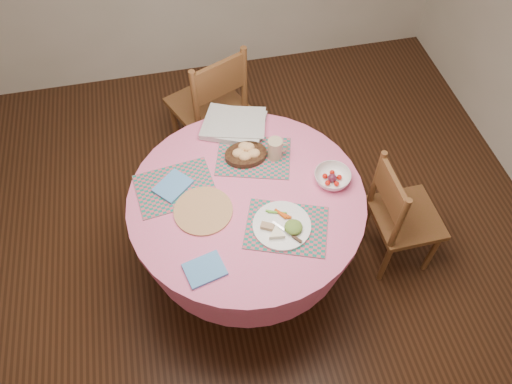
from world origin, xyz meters
The scene contains 16 objects.
ground centered at (0.00, 0.00, 0.00)m, with size 4.00×4.00×0.00m, color #331C0F.
room_envelope centered at (0.00, 0.00, 1.71)m, with size 4.01×4.01×2.71m.
dining_table centered at (0.00, 0.00, 0.56)m, with size 1.24×1.24×0.75m.
chair_right centered at (0.88, -0.09, 0.44)m, with size 0.38×0.40×0.84m.
chair_back centered at (-0.05, 0.98, 0.50)m, with size 0.58×0.57×0.96m.
placemat_front centered at (0.16, -0.23, 0.75)m, with size 0.40×0.30×0.01m, color #13705F.
placemat_left centered at (-0.35, 0.14, 0.75)m, with size 0.40×0.30×0.01m, color #13705F.
placemat_back centered at (0.09, 0.26, 0.75)m, with size 0.40×0.30×0.01m, color #13705F.
wicker_trivet centered at (-0.23, -0.04, 0.76)m, with size 0.30×0.30×0.01m, color #9E6B44.
napkin_near centered at (-0.28, -0.37, 0.76)m, with size 0.18×0.14×0.01m, color #508ECE.
napkin_far centered at (-0.36, 0.14, 0.76)m, with size 0.18×0.14×0.01m, color #508ECE.
dinner_plate centered at (0.14, -0.22, 0.77)m, with size 0.29×0.29×0.05m.
bread_bowl centered at (0.05, 0.27, 0.79)m, with size 0.23×0.23×0.08m.
latte_mug centered at (0.21, 0.24, 0.82)m, with size 0.12×0.08×0.12m.
fruit_bowl centered at (0.46, 0.01, 0.78)m, with size 0.25×0.25×0.06m.
newspaper_stack centered at (0.03, 0.50, 0.78)m, with size 0.42×0.38×0.04m.
Camera 1 is at (-0.27, -1.49, 2.83)m, focal length 35.00 mm.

